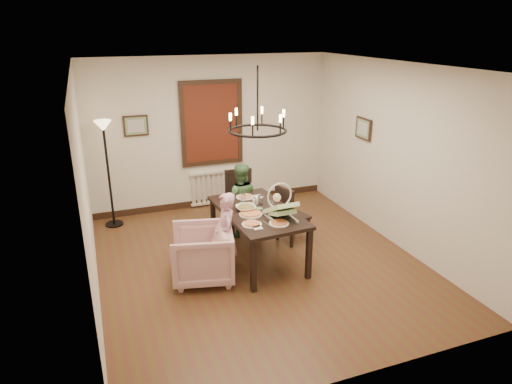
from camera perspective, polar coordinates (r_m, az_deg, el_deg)
room_shell at (r=6.57m, az=-0.68°, el=3.45°), size 4.51×5.00×2.81m
dining_table at (r=6.58m, az=0.18°, el=-2.99°), size 1.06×1.74×0.79m
chair_far at (r=7.59m, az=-1.85°, el=-1.25°), size 0.50×0.50×1.04m
chair_right at (r=7.27m, az=4.68°, el=-2.65°), size 0.52×0.52×0.96m
armchair at (r=6.26m, az=-6.74°, el=-7.71°), size 0.99×0.98×0.75m
elderly_woman at (r=6.27m, az=-3.76°, el=-6.27°), size 0.28×0.39×1.00m
seated_man at (r=7.45m, az=-1.99°, el=-1.77°), size 0.59×0.52×1.02m
baby_bouncer at (r=6.22m, az=3.10°, el=-1.85°), size 0.41×0.55×0.35m
salad_bowl at (r=6.52m, az=-1.26°, el=-1.99°), size 0.34×0.34×0.08m
pizza_platter at (r=6.38m, az=-0.68°, el=-2.73°), size 0.32×0.32×0.04m
drinking_glass at (r=6.49m, az=1.81°, el=-1.78°), size 0.08×0.08×0.15m
window_blinds at (r=8.46m, az=-5.55°, el=8.56°), size 1.00×0.03×1.40m
radiator at (r=8.81m, az=-5.32°, el=0.59°), size 0.92×0.12×0.62m
picture_back at (r=8.22m, az=-14.78°, el=8.01°), size 0.42×0.03×0.36m
picture_right at (r=7.94m, az=13.27°, el=7.73°), size 0.03×0.42×0.36m
floor_lamp at (r=8.07m, az=-17.92°, el=1.93°), size 0.30×0.30×1.80m
chandelier at (r=6.20m, az=0.19°, el=7.69°), size 0.80×0.80×0.04m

